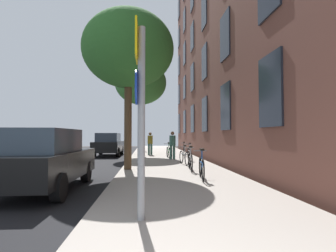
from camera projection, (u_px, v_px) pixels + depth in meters
ground_plane at (105, 160)px, 15.55m from camera, size 41.80×41.80×0.00m
road_asphalt at (68, 161)px, 15.39m from camera, size 7.00×38.00×0.01m
sidewalk at (165, 159)px, 15.83m from camera, size 4.20×38.00×0.12m
sign_post at (140, 104)px, 4.28m from camera, size 0.15×0.60×3.16m
traffic_light at (142, 122)px, 24.47m from camera, size 0.43×0.24×3.80m
tree_near at (128, 50)px, 10.70m from camera, size 3.67×3.67×6.38m
tree_far at (141, 83)px, 18.16m from camera, size 3.51×3.51×6.45m
bicycle_0 at (202, 167)px, 8.12m from camera, size 0.42×1.62×0.95m
bicycle_1 at (190, 161)px, 10.19m from camera, size 0.42×1.74×0.95m
bicycle_2 at (184, 157)px, 12.21m from camera, size 0.42×1.56×0.91m
bicycle_3 at (189, 153)px, 14.36m from camera, size 0.42×1.73×0.96m
bicycle_4 at (168, 152)px, 15.90m from camera, size 0.42×1.71×0.94m
bicycle_5 at (184, 150)px, 17.70m from camera, size 0.42×1.72×0.94m
pedestrian_0 at (172, 143)px, 15.02m from camera, size 0.39×0.39×1.57m
pedestrian_1 at (150, 142)px, 18.36m from camera, size 0.47×0.47×1.57m
car_0 at (42, 159)px, 6.92m from camera, size 1.91×4.07×1.62m
car_1 at (109, 144)px, 18.94m from camera, size 1.80×4.14×1.62m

